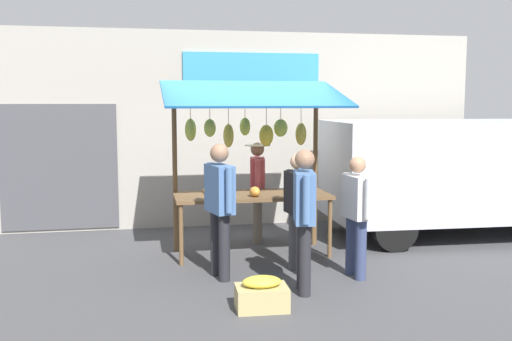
{
  "coord_description": "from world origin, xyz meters",
  "views": [
    {
      "loc": [
        1.59,
        8.21,
        2.19
      ],
      "look_at": [
        0.0,
        0.3,
        1.25
      ],
      "focal_mm": 41.67,
      "sensor_mm": 36.0,
      "label": 1
    }
  ],
  "objects_px": {
    "vendor_with_sunhat": "(257,184)",
    "shopper_with_ponytail": "(220,201)",
    "market_stall": "(251,145)",
    "produce_crate_near": "(262,294)",
    "shopper_in_striped_shirt": "(357,209)",
    "shopper_with_shopping_bag": "(298,205)",
    "shopper_in_grey_tee": "(304,210)",
    "parked_van": "(455,168)"
  },
  "relations": [
    {
      "from": "vendor_with_sunhat",
      "to": "produce_crate_near",
      "type": "distance_m",
      "value": 3.16
    },
    {
      "from": "vendor_with_sunhat",
      "to": "shopper_with_shopping_bag",
      "type": "bearing_deg",
      "value": 16.0
    },
    {
      "from": "shopper_with_ponytail",
      "to": "vendor_with_sunhat",
      "type": "bearing_deg",
      "value": -38.97
    },
    {
      "from": "market_stall",
      "to": "shopper_with_ponytail",
      "type": "relative_size",
      "value": 1.49
    },
    {
      "from": "shopper_in_grey_tee",
      "to": "produce_crate_near",
      "type": "height_order",
      "value": "shopper_in_grey_tee"
    },
    {
      "from": "shopper_with_ponytail",
      "to": "produce_crate_near",
      "type": "bearing_deg",
      "value": 178.82
    },
    {
      "from": "shopper_in_grey_tee",
      "to": "produce_crate_near",
      "type": "bearing_deg",
      "value": 139.63
    },
    {
      "from": "vendor_with_sunhat",
      "to": "shopper_with_ponytail",
      "type": "height_order",
      "value": "shopper_with_ponytail"
    },
    {
      "from": "shopper_in_striped_shirt",
      "to": "shopper_with_shopping_bag",
      "type": "bearing_deg",
      "value": 53.37
    },
    {
      "from": "produce_crate_near",
      "to": "vendor_with_sunhat",
      "type": "bearing_deg",
      "value": -100.62
    },
    {
      "from": "shopper_in_grey_tee",
      "to": "shopper_with_shopping_bag",
      "type": "height_order",
      "value": "shopper_in_grey_tee"
    },
    {
      "from": "vendor_with_sunhat",
      "to": "shopper_with_ponytail",
      "type": "distance_m",
      "value": 2.0
    },
    {
      "from": "shopper_with_ponytail",
      "to": "shopper_in_grey_tee",
      "type": "height_order",
      "value": "shopper_with_ponytail"
    },
    {
      "from": "vendor_with_sunhat",
      "to": "parked_van",
      "type": "relative_size",
      "value": 0.35
    },
    {
      "from": "market_stall",
      "to": "shopper_in_striped_shirt",
      "type": "distance_m",
      "value": 1.9
    },
    {
      "from": "market_stall",
      "to": "parked_van",
      "type": "xyz_separation_m",
      "value": [
        -3.46,
        -0.47,
        -0.45
      ]
    },
    {
      "from": "market_stall",
      "to": "produce_crate_near",
      "type": "bearing_deg",
      "value": 81.86
    },
    {
      "from": "market_stall",
      "to": "vendor_with_sunhat",
      "type": "bearing_deg",
      "value": -108.62
    },
    {
      "from": "vendor_with_sunhat",
      "to": "shopper_with_ponytail",
      "type": "bearing_deg",
      "value": -14.81
    },
    {
      "from": "shopper_with_shopping_bag",
      "to": "shopper_in_grey_tee",
      "type": "bearing_deg",
      "value": 162.2
    },
    {
      "from": "market_stall",
      "to": "shopper_with_shopping_bag",
      "type": "relative_size",
      "value": 1.63
    },
    {
      "from": "shopper_with_ponytail",
      "to": "shopper_in_striped_shirt",
      "type": "bearing_deg",
      "value": -113.91
    },
    {
      "from": "shopper_in_striped_shirt",
      "to": "shopper_with_ponytail",
      "type": "bearing_deg",
      "value": 73.09
    },
    {
      "from": "shopper_with_shopping_bag",
      "to": "produce_crate_near",
      "type": "height_order",
      "value": "shopper_with_shopping_bag"
    },
    {
      "from": "shopper_in_striped_shirt",
      "to": "shopper_in_grey_tee",
      "type": "distance_m",
      "value": 0.92
    },
    {
      "from": "vendor_with_sunhat",
      "to": "shopper_in_grey_tee",
      "type": "relative_size",
      "value": 0.94
    },
    {
      "from": "vendor_with_sunhat",
      "to": "produce_crate_near",
      "type": "bearing_deg",
      "value": -0.52
    },
    {
      "from": "shopper_with_shopping_bag",
      "to": "parked_van",
      "type": "height_order",
      "value": "parked_van"
    },
    {
      "from": "vendor_with_sunhat",
      "to": "shopper_in_striped_shirt",
      "type": "height_order",
      "value": "vendor_with_sunhat"
    },
    {
      "from": "parked_van",
      "to": "shopper_with_shopping_bag",
      "type": "bearing_deg",
      "value": 28.67
    },
    {
      "from": "shopper_with_ponytail",
      "to": "shopper_with_shopping_bag",
      "type": "height_order",
      "value": "shopper_with_ponytail"
    },
    {
      "from": "shopper_with_ponytail",
      "to": "shopper_in_grey_tee",
      "type": "relative_size",
      "value": 1.01
    },
    {
      "from": "parked_van",
      "to": "shopper_with_ponytail",
      "type": "bearing_deg",
      "value": 23.66
    },
    {
      "from": "shopper_in_grey_tee",
      "to": "shopper_in_striped_shirt",
      "type": "bearing_deg",
      "value": -49.89
    },
    {
      "from": "market_stall",
      "to": "vendor_with_sunhat",
      "type": "distance_m",
      "value": 0.98
    },
    {
      "from": "shopper_in_striped_shirt",
      "to": "parked_van",
      "type": "distance_m",
      "value": 3.06
    },
    {
      "from": "shopper_with_shopping_bag",
      "to": "parked_van",
      "type": "bearing_deg",
      "value": -70.85
    },
    {
      "from": "shopper_in_grey_tee",
      "to": "parked_van",
      "type": "distance_m",
      "value": 3.96
    },
    {
      "from": "shopper_with_shopping_bag",
      "to": "produce_crate_near",
      "type": "distance_m",
      "value": 1.65
    },
    {
      "from": "market_stall",
      "to": "shopper_in_striped_shirt",
      "type": "height_order",
      "value": "market_stall"
    },
    {
      "from": "shopper_in_striped_shirt",
      "to": "parked_van",
      "type": "xyz_separation_m",
      "value": [
        -2.4,
        -1.88,
        0.26
      ]
    },
    {
      "from": "market_stall",
      "to": "shopper_with_ponytail",
      "type": "height_order",
      "value": "market_stall"
    }
  ]
}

